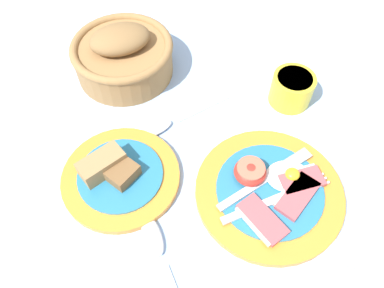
# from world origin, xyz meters

# --- Properties ---
(ground_plane) EXTENTS (3.00, 3.00, 0.00)m
(ground_plane) POSITION_xyz_m (0.00, 0.00, 0.00)
(ground_plane) COLOR #93B2DB
(breakfast_plate) EXTENTS (0.24, 0.24, 0.04)m
(breakfast_plate) POSITION_xyz_m (0.07, -0.02, 0.01)
(breakfast_plate) COLOR orange
(breakfast_plate) RESTS_ON ground_plane
(bread_plate) EXTENTS (0.19, 0.19, 0.05)m
(bread_plate) POSITION_xyz_m (-0.17, 0.01, 0.01)
(bread_plate) COLOR orange
(bread_plate) RESTS_ON ground_plane
(sugar_cup) EXTENTS (0.08, 0.08, 0.06)m
(sugar_cup) POSITION_xyz_m (0.14, 0.17, 0.03)
(sugar_cup) COLOR yellow
(sugar_cup) RESTS_ON ground_plane
(bread_basket) EXTENTS (0.19, 0.19, 0.10)m
(bread_basket) POSITION_xyz_m (-0.17, 0.26, 0.04)
(bread_basket) COLOR olive
(bread_basket) RESTS_ON ground_plane
(teaspoon_by_saucer) EXTENTS (0.09, 0.19, 0.01)m
(teaspoon_by_saucer) POSITION_xyz_m (-0.10, -0.11, 0.01)
(teaspoon_by_saucer) COLOR silver
(teaspoon_by_saucer) RESTS_ON ground_plane
(teaspoon_near_cup) EXTENTS (0.18, 0.11, 0.01)m
(teaspoon_near_cup) POSITION_xyz_m (-0.09, 0.12, 0.01)
(teaspoon_near_cup) COLOR silver
(teaspoon_near_cup) RESTS_ON ground_plane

